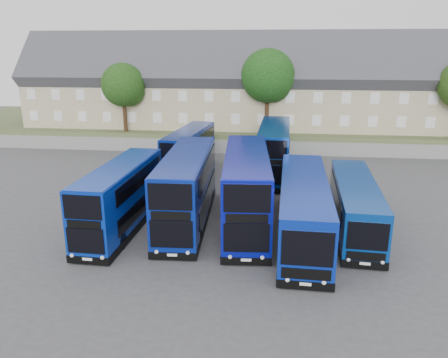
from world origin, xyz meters
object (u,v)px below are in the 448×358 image
coach_east_a (303,209)px  tree_west (125,87)px  dd_front_left (121,199)px  dd_front_mid (187,189)px  tree_mid (269,78)px

coach_east_a → tree_west: bearing=131.1°
dd_front_left → dd_front_mid: (3.93, 1.61, 0.24)m
dd_front_left → tree_mid: bearing=71.3°
dd_front_mid → coach_east_a: dd_front_mid is taller
tree_west → dd_front_mid: bearing=-62.3°
dd_front_left → tree_west: bearing=109.5°
coach_east_a → tree_mid: size_ratio=1.44×
dd_front_mid → dd_front_left: bearing=-160.3°
tree_west → tree_mid: (16.00, 0.50, 1.02)m
coach_east_a → tree_west: tree_west is taller
dd_front_left → tree_west: (-7.24, 22.85, 5.04)m
coach_east_a → tree_mid: bearing=98.2°
coach_east_a → tree_mid: (-2.60, 23.23, 6.31)m
tree_west → tree_mid: bearing=1.8°
dd_front_left → dd_front_mid: 4.25m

